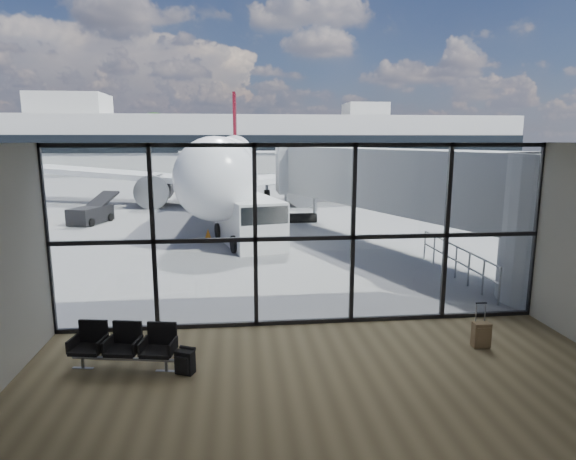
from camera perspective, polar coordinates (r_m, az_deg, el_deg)
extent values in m
plane|color=slate|center=(51.59, -4.29, 5.55)|extent=(220.00, 220.00, 0.00)
cube|color=brown|center=(8.81, 5.76, -20.55)|extent=(12.00, 8.00, 0.01)
cube|color=silver|center=(7.54, 6.40, 10.11)|extent=(12.00, 8.00, 0.02)
cube|color=beige|center=(4.39, 17.86, -21.67)|extent=(12.00, 0.02, 4.50)
cube|color=white|center=(11.71, 1.97, -0.74)|extent=(12.00, 0.04, 4.50)
cube|color=black|center=(12.33, 1.91, -10.77)|extent=(12.00, 0.12, 0.10)
cube|color=black|center=(11.72, 1.97, -0.98)|extent=(12.00, 0.12, 0.10)
cube|color=black|center=(11.48, 2.04, 10.03)|extent=(12.00, 0.12, 0.10)
cube|color=black|center=(12.40, -26.66, -1.25)|extent=(0.10, 0.12, 4.50)
cube|color=black|center=(11.77, -15.66, -1.09)|extent=(0.10, 0.12, 4.50)
cube|color=black|center=(11.61, -3.90, -0.87)|extent=(0.10, 0.12, 4.50)
cube|color=black|center=(11.94, 7.69, -0.62)|extent=(0.10, 0.12, 4.50)
cube|color=black|center=(12.72, 18.25, -0.37)|extent=(0.10, 0.12, 4.50)
cube|color=black|center=(13.88, 27.32, -0.14)|extent=(0.10, 0.12, 4.50)
cylinder|color=#939698|center=(15.39, 28.99, 0.09)|extent=(2.80, 2.80, 4.20)
cube|color=#939698|center=(20.38, 11.61, 6.04)|extent=(7.45, 14.81, 2.40)
cube|color=#939698|center=(26.65, 1.52, 7.28)|extent=(2.60, 2.20, 2.60)
cylinder|color=gray|center=(26.76, -0.20, 2.78)|extent=(0.20, 0.20, 1.80)
cylinder|color=gray|center=(26.97, 3.18, 2.83)|extent=(0.20, 0.20, 1.80)
cylinder|color=black|center=(26.95, 1.49, 1.44)|extent=(1.80, 0.56, 0.56)
cylinder|color=gray|center=(14.70, 23.74, -6.11)|extent=(0.06, 0.06, 1.10)
cylinder|color=gray|center=(15.46, 22.10, -5.20)|extent=(0.06, 0.06, 1.10)
cylinder|color=gray|center=(16.23, 20.61, -4.37)|extent=(0.06, 0.06, 1.10)
cylinder|color=gray|center=(17.01, 19.27, -3.61)|extent=(0.06, 0.06, 1.10)
cylinder|color=gray|center=(17.80, 18.04, -2.91)|extent=(0.06, 0.06, 1.10)
cylinder|color=gray|center=(18.60, 16.92, -2.28)|extent=(0.06, 0.06, 1.10)
cylinder|color=gray|center=(19.41, 15.89, -1.69)|extent=(0.06, 0.06, 1.10)
cylinder|color=gray|center=(16.89, 19.38, -1.86)|extent=(0.06, 5.40, 0.06)
cylinder|color=gray|center=(16.99, 19.28, -3.44)|extent=(0.06, 5.40, 0.06)
cube|color=#B0B0AB|center=(73.39, -4.91, 10.17)|extent=(80.00, 12.00, 8.00)
cube|color=black|center=(67.29, -4.79, 10.13)|extent=(80.00, 0.20, 2.40)
cube|color=#B0B0AB|center=(77.16, -24.42, 13.39)|extent=(10.00, 8.00, 3.00)
cube|color=#B0B0AB|center=(76.07, 9.13, 13.86)|extent=(6.00, 6.00, 2.00)
cylinder|color=#382619|center=(91.41, -30.50, 7.29)|extent=(0.50, 0.50, 3.06)
sphere|color=black|center=(91.37, -30.72, 9.63)|extent=(5.61, 5.61, 5.61)
cylinder|color=#382619|center=(89.12, -26.97, 7.67)|extent=(0.50, 0.50, 3.42)
sphere|color=black|center=(89.09, -27.20, 10.35)|extent=(6.27, 6.27, 6.27)
cylinder|color=#382619|center=(87.20, -23.23, 7.69)|extent=(0.50, 0.50, 2.70)
sphere|color=black|center=(87.14, -23.39, 9.85)|extent=(4.95, 4.95, 4.95)
cylinder|color=#382619|center=(85.64, -19.37, 8.03)|extent=(0.50, 0.50, 3.06)
sphere|color=black|center=(85.59, -19.52, 10.52)|extent=(5.61, 5.61, 5.61)
cylinder|color=#382619|center=(84.48, -15.37, 8.34)|extent=(0.50, 0.50, 3.42)
sphere|color=black|center=(84.44, -15.51, 11.17)|extent=(6.27, 6.27, 6.27)
cube|color=gray|center=(10.51, -18.89, -14.25)|extent=(2.09, 0.46, 0.04)
cube|color=black|center=(10.73, -22.58, -12.91)|extent=(0.69, 0.66, 0.08)
cube|color=black|center=(10.85, -22.03, -11.17)|extent=(0.60, 0.17, 0.53)
cube|color=black|center=(10.43, -18.95, -13.34)|extent=(0.69, 0.66, 0.08)
cube|color=black|center=(10.56, -18.45, -11.53)|extent=(0.60, 0.17, 0.53)
cube|color=black|center=(10.18, -15.11, -13.73)|extent=(0.69, 0.66, 0.08)
cube|color=black|center=(10.31, -14.67, -11.87)|extent=(0.60, 0.17, 0.53)
cylinder|color=gray|center=(10.91, -23.16, -14.29)|extent=(0.06, 0.06, 0.24)
cylinder|color=gray|center=(10.26, -14.23, -15.35)|extent=(0.06, 0.06, 0.24)
cube|color=black|center=(10.05, -12.10, -15.06)|extent=(0.41, 0.35, 0.49)
cube|color=black|center=(9.95, -12.49, -15.36)|extent=(0.29, 0.18, 0.33)
cylinder|color=black|center=(10.03, -11.83, -13.56)|extent=(0.34, 0.22, 0.09)
cube|color=brown|center=(11.74, 21.92, -11.44)|extent=(0.38, 0.24, 0.56)
cube|color=brown|center=(11.64, 22.18, -11.66)|extent=(0.31, 0.05, 0.41)
cylinder|color=gray|center=(11.62, 21.39, -9.13)|extent=(0.02, 0.02, 0.47)
cylinder|color=gray|center=(11.71, 22.32, -9.05)|extent=(0.02, 0.02, 0.47)
cube|color=black|center=(11.59, 21.94, -8.03)|extent=(0.25, 0.04, 0.02)
cylinder|color=black|center=(11.88, 21.15, -12.52)|extent=(0.03, 0.06, 0.06)
cylinder|color=black|center=(11.97, 22.06, -12.42)|extent=(0.03, 0.06, 0.06)
cylinder|color=white|center=(35.27, -6.99, 7.90)|extent=(4.37, 29.30, 3.60)
sphere|color=white|center=(20.71, -8.61, 5.98)|extent=(3.60, 3.60, 3.60)
cone|color=white|center=(52.28, -6.25, 9.11)|extent=(3.76, 5.94, 3.60)
cube|color=black|center=(21.26, -8.54, 7.42)|extent=(2.17, 1.22, 0.49)
cube|color=white|center=(37.54, -19.71, 6.26)|extent=(14.88, 8.00, 1.15)
cylinder|color=black|center=(35.01, -15.33, 4.63)|extent=(2.13, 3.36, 2.05)
cube|color=white|center=(51.97, -9.74, 9.12)|extent=(5.62, 2.95, 0.18)
cube|color=white|center=(36.90, 6.14, 6.75)|extent=(14.95, 7.32, 1.15)
cylinder|color=black|center=(34.59, 1.45, 4.93)|extent=(2.13, 3.36, 2.05)
cube|color=white|center=(51.80, -2.77, 9.25)|extent=(5.59, 2.70, 0.18)
cube|color=#540C15|center=(52.29, -6.32, 12.63)|extent=(0.39, 3.71, 5.84)
cylinder|color=gray|center=(22.92, -8.13, 0.79)|extent=(0.19, 0.19, 1.36)
cylinder|color=black|center=(22.98, -8.11, -0.05)|extent=(0.26, 0.69, 0.68)
cylinder|color=black|center=(36.16, -11.20, 3.90)|extent=(0.46, 0.95, 0.93)
cylinder|color=black|center=(35.95, -2.52, 4.05)|extent=(0.46, 0.95, 0.93)
cube|color=silver|center=(21.38, -4.66, 1.12)|extent=(3.18, 5.13, 2.07)
cube|color=black|center=(19.62, -3.30, 1.97)|extent=(2.22, 1.69, 0.73)
cylinder|color=black|center=(19.77, -6.31, -1.68)|extent=(0.43, 0.77, 0.73)
cylinder|color=black|center=(20.36, -0.64, -1.26)|extent=(0.43, 0.77, 0.73)
cylinder|color=black|center=(22.75, -8.21, -0.10)|extent=(0.43, 0.77, 0.73)
cylinder|color=black|center=(23.26, -3.21, 0.23)|extent=(0.43, 0.77, 0.73)
cube|color=black|center=(28.76, -22.34, 1.69)|extent=(2.03, 2.90, 0.88)
cube|color=black|center=(29.53, -21.26, 3.28)|extent=(1.72, 2.43, 0.91)
cylinder|color=black|center=(28.46, -24.33, 0.92)|extent=(0.31, 0.47, 0.44)
cylinder|color=black|center=(27.73, -22.30, 0.84)|extent=(0.31, 0.47, 0.44)
cylinder|color=black|center=(29.86, -22.31, 1.49)|extent=(0.31, 0.47, 0.44)
cylinder|color=black|center=(29.17, -20.32, 1.42)|extent=(0.31, 0.47, 0.44)
cube|color=gold|center=(29.74, -30.01, 1.32)|extent=(2.69, 3.40, 0.85)
cube|color=gray|center=(30.44, -30.18, 3.82)|extent=(2.29, 2.80, 1.57)
cylinder|color=black|center=(28.70, -28.33, 0.69)|extent=(0.37, 0.51, 0.47)
cylinder|color=black|center=(30.80, -28.34, 1.29)|extent=(0.37, 0.51, 0.47)
cube|color=orange|center=(22.13, -9.43, -1.36)|extent=(0.42, 0.42, 0.03)
cone|color=orange|center=(22.07, -9.45, -0.63)|extent=(0.40, 0.40, 0.60)
cube|color=orange|center=(23.04, -5.98, -0.79)|extent=(0.42, 0.42, 0.03)
cone|color=orange|center=(22.98, -6.00, -0.11)|extent=(0.40, 0.40, 0.59)
cube|color=orange|center=(22.10, -3.71, -1.25)|extent=(0.44, 0.44, 0.03)
cone|color=orange|center=(22.04, -3.72, -0.48)|extent=(0.42, 0.42, 0.63)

